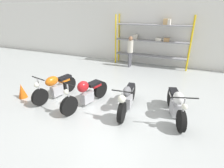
# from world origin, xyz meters

# --- Properties ---
(ground_plane) EXTENTS (30.00, 30.00, 0.00)m
(ground_plane) POSITION_xyz_m (0.00, 0.00, 0.00)
(ground_plane) COLOR #B2B7B7
(back_wall) EXTENTS (30.00, 0.08, 3.60)m
(back_wall) POSITION_xyz_m (0.00, 5.79, 1.80)
(back_wall) COLOR white
(back_wall) RESTS_ON ground_plane
(shelving_rack) EXTENTS (4.25, 0.63, 2.86)m
(shelving_rack) POSITION_xyz_m (0.36, 5.43, 1.54)
(shelving_rack) COLOR yellow
(shelving_rack) RESTS_ON ground_plane
(motorcycle_orange) EXTENTS (0.71, 1.97, 1.01)m
(motorcycle_orange) POSITION_xyz_m (-2.08, -0.14, 0.46)
(motorcycle_orange) COLOR black
(motorcycle_orange) RESTS_ON ground_plane
(motorcycle_red) EXTENTS (0.78, 2.13, 1.07)m
(motorcycle_red) POSITION_xyz_m (-0.72, -0.19, 0.48)
(motorcycle_red) COLOR black
(motorcycle_red) RESTS_ON ground_plane
(motorcycle_grey) EXTENTS (0.66, 2.06, 1.00)m
(motorcycle_grey) POSITION_xyz_m (0.69, 0.06, 0.44)
(motorcycle_grey) COLOR black
(motorcycle_grey) RESTS_ON ground_plane
(motorcycle_white) EXTENTS (0.88, 1.93, 1.02)m
(motorcycle_white) POSITION_xyz_m (2.20, 0.28, 0.44)
(motorcycle_white) COLOR black
(motorcycle_white) RESTS_ON ground_plane
(person_browsing) EXTENTS (0.35, 0.35, 1.75)m
(person_browsing) POSITION_xyz_m (-0.70, 4.68, 1.03)
(person_browsing) COLOR #595960
(person_browsing) RESTS_ON ground_plane
(traffic_cone) EXTENTS (0.32, 0.32, 0.55)m
(traffic_cone) POSITION_xyz_m (-3.27, -0.65, 0.28)
(traffic_cone) COLOR orange
(traffic_cone) RESTS_ON ground_plane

